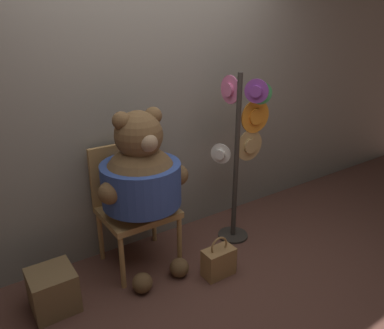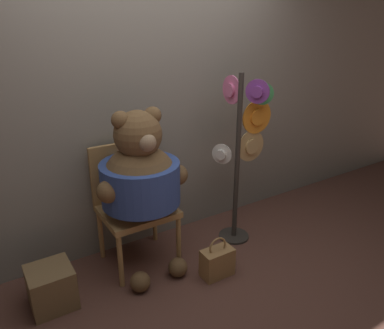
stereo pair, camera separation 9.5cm
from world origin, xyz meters
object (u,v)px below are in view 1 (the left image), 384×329
chair (133,200)px  handbag_on_ground (219,261)px  hat_display_rack (242,144)px  teddy_bear (141,179)px

chair → handbag_on_ground: bearing=-53.1°
chair → hat_display_rack: bearing=-12.4°
teddy_bear → handbag_on_ground: teddy_bear is taller
chair → teddy_bear: size_ratio=0.75×
chair → teddy_bear: teddy_bear is taller
teddy_bear → handbag_on_ground: 0.90m
teddy_bear → hat_display_rack: bearing=-2.6°
chair → handbag_on_ground: chair is taller
teddy_bear → hat_display_rack: size_ratio=0.87×
teddy_bear → hat_display_rack: 0.96m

